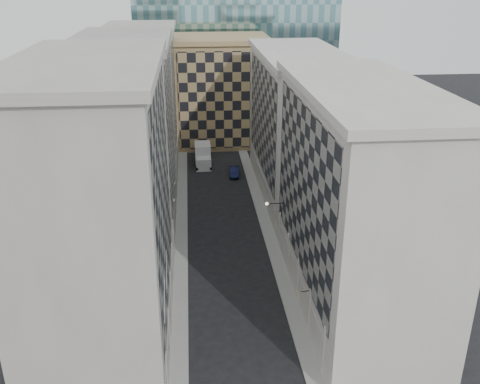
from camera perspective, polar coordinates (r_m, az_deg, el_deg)
sidewalk_west at (r=65.04m, az=-6.27°, el=-4.37°), size 1.50×100.00×0.15m
sidewalk_east at (r=65.62m, az=2.95°, el=-4.00°), size 1.50×100.00×0.15m
bldg_left_a at (r=43.42m, az=-14.57°, el=-2.09°), size 10.80×22.80×23.70m
bldg_left_b at (r=64.07m, az=-11.74°, el=5.71°), size 10.80×22.80×22.70m
bldg_left_c at (r=85.39m, az=-10.29°, el=9.66°), size 10.80×22.80×21.70m
bldg_right_a at (r=49.24m, az=12.16°, el=-0.77°), size 10.80×26.80×20.70m
bldg_right_b at (r=74.13m, az=6.14°, el=7.16°), size 10.80×28.80×19.70m
tan_block at (r=98.14m, az=-2.03°, el=10.83°), size 16.80×14.80×18.80m
flagpoles_left at (r=40.27m, az=-7.95°, el=-9.79°), size 0.10×6.33×2.33m
bracket_lamp at (r=57.52m, az=3.05°, el=-1.25°), size 1.98×0.36×0.36m
box_truck at (r=87.11m, az=-3.97°, el=3.82°), size 2.55×6.15×3.36m
dark_car at (r=82.45m, az=-0.61°, el=2.19°), size 1.78×4.21×1.35m
shop_sign at (r=46.55m, az=6.22°, el=-10.90°), size 1.17×0.73×0.81m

